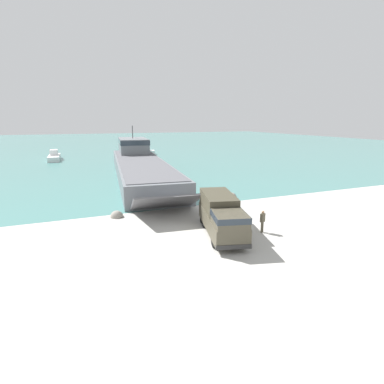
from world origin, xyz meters
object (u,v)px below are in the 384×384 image
Objects in this scene: soldier_on_ramp at (263,220)px; moored_boat_b at (54,157)px; military_truck at (221,215)px; moored_boat_a at (144,152)px; landing_craft at (139,163)px.

soldier_on_ramp is 0.20× the size of moored_boat_b.
military_truck is at bearing -131.62° from soldier_on_ramp.
soldier_on_ramp is at bearing -174.43° from moored_boat_a.
moored_boat_a is (6.79, 57.99, -0.88)m from military_truck.
moored_boat_b is at bearing -150.88° from military_truck.
military_truck is at bearing -83.36° from landing_craft.
moored_boat_a is at bearing 81.50° from landing_craft.
moored_boat_b is at bearing 171.21° from soldier_on_ramp.
moored_boat_b is (-14.62, 54.07, -0.83)m from military_truck.
landing_craft is 29.07m from military_truck.
moored_boat_b is (-17.87, 54.92, -0.31)m from soldier_on_ramp.
moored_boat_a reaches higher than soldier_on_ramp.
soldier_on_ramp is 0.31× the size of moored_boat_a.
moored_boat_a is 0.65× the size of moored_boat_b.
soldier_on_ramp is (3.75, -29.92, -0.85)m from landing_craft.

